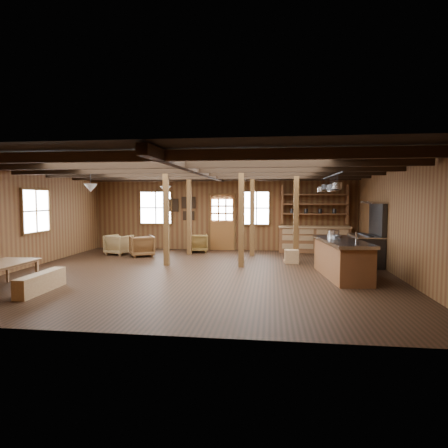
{
  "coord_description": "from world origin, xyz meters",
  "views": [
    {
      "loc": [
        1.84,
        -9.6,
        1.98
      ],
      "look_at": [
        0.58,
        0.36,
        1.28
      ],
      "focal_mm": 30.0,
      "sensor_mm": 36.0,
      "label": 1
    }
  ],
  "objects_px": {
    "armchair_b": "(198,243)",
    "kitchen_island": "(342,258)",
    "armchair_a": "(142,246)",
    "armchair_c": "(119,244)",
    "commercial_range": "(367,245)",
    "dining_table": "(0,277)"
  },
  "relations": [
    {
      "from": "armchair_b",
      "to": "kitchen_island",
      "type": "bearing_deg",
      "value": 125.78
    },
    {
      "from": "armchair_a",
      "to": "armchair_c",
      "type": "bearing_deg",
      "value": -47.71
    },
    {
      "from": "commercial_range",
      "to": "dining_table",
      "type": "height_order",
      "value": "commercial_range"
    },
    {
      "from": "armchair_a",
      "to": "kitchen_island",
      "type": "bearing_deg",
      "value": 127.97
    },
    {
      "from": "dining_table",
      "to": "armchair_c",
      "type": "relative_size",
      "value": 2.15
    },
    {
      "from": "kitchen_island",
      "to": "armchair_c",
      "type": "distance_m",
      "value": 7.63
    },
    {
      "from": "dining_table",
      "to": "armchair_b",
      "type": "xyz_separation_m",
      "value": [
        3.08,
        6.19,
        0.04
      ]
    },
    {
      "from": "dining_table",
      "to": "armchair_b",
      "type": "height_order",
      "value": "armchair_b"
    },
    {
      "from": "armchair_c",
      "to": "commercial_range",
      "type": "bearing_deg",
      "value": -169.76
    },
    {
      "from": "armchair_b",
      "to": "armchair_c",
      "type": "xyz_separation_m",
      "value": [
        -2.62,
        -0.95,
        0.02
      ]
    },
    {
      "from": "kitchen_island",
      "to": "commercial_range",
      "type": "distance_m",
      "value": 2.1
    },
    {
      "from": "armchair_b",
      "to": "armchair_c",
      "type": "distance_m",
      "value": 2.79
    },
    {
      "from": "kitchen_island",
      "to": "dining_table",
      "type": "height_order",
      "value": "kitchen_island"
    },
    {
      "from": "armchair_c",
      "to": "armchair_a",
      "type": "bearing_deg",
      "value": 179.23
    },
    {
      "from": "armchair_a",
      "to": "armchair_b",
      "type": "xyz_separation_m",
      "value": [
        1.68,
        1.27,
        -0.02
      ]
    },
    {
      "from": "kitchen_island",
      "to": "armchair_b",
      "type": "distance_m",
      "value": 5.88
    },
    {
      "from": "kitchen_island",
      "to": "commercial_range",
      "type": "height_order",
      "value": "commercial_range"
    },
    {
      "from": "kitchen_island",
      "to": "commercial_range",
      "type": "relative_size",
      "value": 1.38
    },
    {
      "from": "armchair_a",
      "to": "armchair_c",
      "type": "height_order",
      "value": "armchair_a"
    },
    {
      "from": "armchair_a",
      "to": "armchair_c",
      "type": "distance_m",
      "value": 0.99
    },
    {
      "from": "armchair_a",
      "to": "commercial_range",
      "type": "bearing_deg",
      "value": 144.82
    },
    {
      "from": "dining_table",
      "to": "armchair_b",
      "type": "relative_size",
      "value": 2.3
    }
  ]
}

